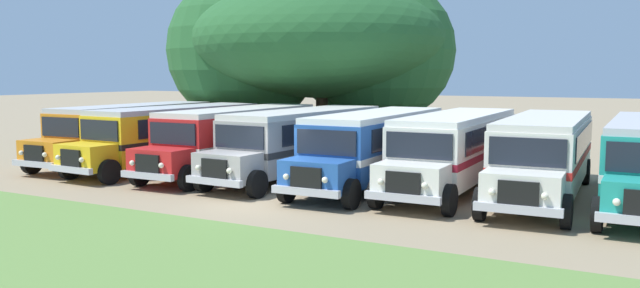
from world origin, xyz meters
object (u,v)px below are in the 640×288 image
object	(u,v)px
parked_bus_slot_2	(238,136)
parked_bus_slot_6	(545,152)
parked_bus_slot_1	(175,133)
broad_shade_tree	(323,46)
parked_bus_slot_0	(132,130)
parked_bus_slot_3	(303,139)
parked_bus_slot_5	(455,147)
parked_bus_slot_4	(375,144)

from	to	relation	value
parked_bus_slot_2	parked_bus_slot_6	distance (m)	12.99
parked_bus_slot_1	broad_shade_tree	world-z (taller)	broad_shade_tree
parked_bus_slot_2	broad_shade_tree	distance (m)	12.28
parked_bus_slot_2	parked_bus_slot_0	bearing A→B (deg)	-91.39
parked_bus_slot_0	parked_bus_slot_6	distance (m)	19.44
parked_bus_slot_1	parked_bus_slot_0	bearing A→B (deg)	-93.82
parked_bus_slot_0	parked_bus_slot_6	world-z (taller)	same
parked_bus_slot_1	parked_bus_slot_3	world-z (taller)	same
parked_bus_slot_0	parked_bus_slot_1	xyz separation A→B (m)	(3.06, -0.33, 0.00)
parked_bus_slot_2	parked_bus_slot_5	xyz separation A→B (m)	(9.73, 0.59, 0.00)
parked_bus_slot_4	parked_bus_slot_0	bearing A→B (deg)	-91.20
parked_bus_slot_5	parked_bus_slot_0	bearing A→B (deg)	-89.09
broad_shade_tree	parked_bus_slot_4	bearing A→B (deg)	-53.12
parked_bus_slot_2	parked_bus_slot_1	bearing A→B (deg)	-86.14
parked_bus_slot_0	parked_bus_slot_3	distance (m)	9.71
parked_bus_slot_1	parked_bus_slot_3	bearing A→B (deg)	96.39
parked_bus_slot_6	parked_bus_slot_4	bearing A→B (deg)	-87.98
parked_bus_slot_4	broad_shade_tree	distance (m)	14.76
parked_bus_slot_0	parked_bus_slot_1	distance (m)	3.08
parked_bus_slot_0	parked_bus_slot_3	xyz separation A→B (m)	(9.71, 0.15, 0.00)
parked_bus_slot_0	parked_bus_slot_4	size ratio (longest dim) A/B	1.00
parked_bus_slot_0	parked_bus_slot_5	world-z (taller)	same
parked_bus_slot_1	parked_bus_slot_3	xyz separation A→B (m)	(6.65, 0.48, 0.00)
parked_bus_slot_0	parked_bus_slot_2	size ratio (longest dim) A/B	1.00
parked_bus_slot_2	broad_shade_tree	xyz separation A→B (m)	(-1.78, 11.29, 4.48)
parked_bus_slot_5	broad_shade_tree	distance (m)	16.35
parked_bus_slot_1	parked_bus_slot_2	distance (m)	3.41
parked_bus_slot_3	parked_bus_slot_6	size ratio (longest dim) A/B	1.00
parked_bus_slot_4	parked_bus_slot_6	xyz separation A→B (m)	(6.32, 0.50, 0.00)
parked_bus_slot_3	parked_bus_slot_0	bearing A→B (deg)	-86.96
parked_bus_slot_0	parked_bus_slot_4	distance (m)	13.12
parked_bus_slot_3	parked_bus_slot_6	distance (m)	9.73
parked_bus_slot_4	broad_shade_tree	xyz separation A→B (m)	(-8.44, 11.25, 4.48)
parked_bus_slot_5	parked_bus_slot_6	size ratio (longest dim) A/B	1.00
parked_bus_slot_4	parked_bus_slot_5	xyz separation A→B (m)	(3.07, 0.55, 0.00)
parked_bus_slot_4	parked_bus_slot_3	bearing A→B (deg)	-93.60
parked_bus_slot_0	parked_bus_slot_5	xyz separation A→B (m)	(16.19, 0.55, 0.00)
parked_bus_slot_1	parked_bus_slot_6	world-z (taller)	same
parked_bus_slot_1	parked_bus_slot_5	size ratio (longest dim) A/B	1.00
parked_bus_slot_5	parked_bus_slot_3	bearing A→B (deg)	-87.47
parked_bus_slot_2	parked_bus_slot_4	size ratio (longest dim) A/B	1.00
parked_bus_slot_5	parked_bus_slot_2	bearing A→B (deg)	-87.60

